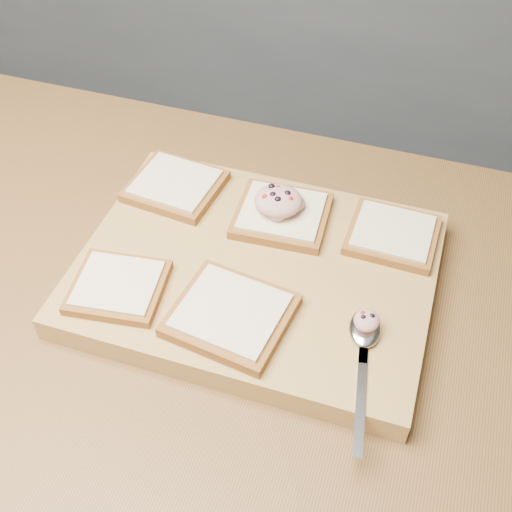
{
  "coord_description": "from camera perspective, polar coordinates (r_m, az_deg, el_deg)",
  "views": [
    {
      "loc": [
        0.17,
        -0.45,
        1.54
      ],
      "look_at": [
        -0.0,
        0.07,
        0.95
      ],
      "focal_mm": 45.0,
      "sensor_mm": 36.0,
      "label": 1
    }
  ],
  "objects": [
    {
      "name": "island_counter",
      "position": [
        1.18,
        -1.04,
        -18.99
      ],
      "size": [
        2.0,
        0.8,
        0.9
      ],
      "color": "slate",
      "rests_on": "ground"
    },
    {
      "name": "back_counter",
      "position": [
        2.17,
        11.77,
        16.69
      ],
      "size": [
        3.6,
        0.62,
        0.94
      ],
      "color": "slate",
      "rests_on": "ground"
    },
    {
      "name": "cutting_board",
      "position": [
        0.82,
        0.0,
        -1.49
      ],
      "size": [
        0.44,
        0.34,
        0.04
      ],
      "primitive_type": "cube",
      "color": "tan",
      "rests_on": "island_counter"
    },
    {
      "name": "bread_far_left",
      "position": [
        0.91,
        -7.19,
        6.24
      ],
      "size": [
        0.13,
        0.12,
        0.02
      ],
      "color": "brown",
      "rests_on": "cutting_board"
    },
    {
      "name": "bread_far_center",
      "position": [
        0.86,
        2.31,
        3.71
      ],
      "size": [
        0.13,
        0.12,
        0.02
      ],
      "color": "brown",
      "rests_on": "cutting_board"
    },
    {
      "name": "bread_far_right",
      "position": [
        0.85,
        12.05,
        1.9
      ],
      "size": [
        0.12,
        0.11,
        0.02
      ],
      "color": "brown",
      "rests_on": "cutting_board"
    },
    {
      "name": "bread_near_left",
      "position": [
        0.79,
        -12.16,
        -2.65
      ],
      "size": [
        0.12,
        0.11,
        0.02
      ],
      "color": "brown",
      "rests_on": "cutting_board"
    },
    {
      "name": "bread_near_center",
      "position": [
        0.75,
        -2.25,
        -5.21
      ],
      "size": [
        0.15,
        0.14,
        0.02
      ],
      "color": "brown",
      "rests_on": "cutting_board"
    },
    {
      "name": "tuna_salad_dollop",
      "position": [
        0.85,
        2.0,
        4.95
      ],
      "size": [
        0.06,
        0.06,
        0.03
      ],
      "color": "tan",
      "rests_on": "bread_far_center"
    },
    {
      "name": "spoon",
      "position": [
        0.74,
        9.61,
        -7.2
      ],
      "size": [
        0.05,
        0.19,
        0.01
      ],
      "color": "silver",
      "rests_on": "cutting_board"
    },
    {
      "name": "spoon_salad",
      "position": [
        0.74,
        9.8,
        -5.65
      ],
      "size": [
        0.03,
        0.03,
        0.02
      ],
      "color": "tan",
      "rests_on": "spoon"
    }
  ]
}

